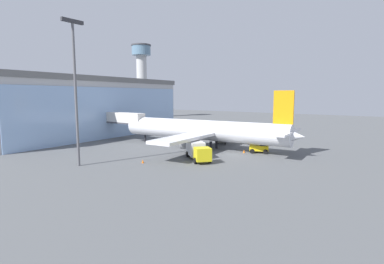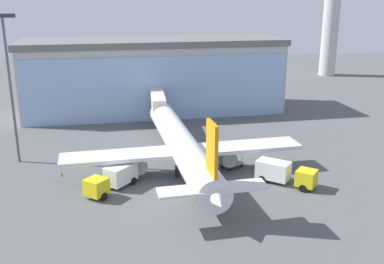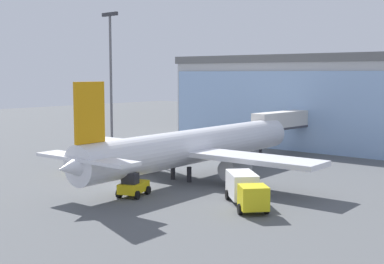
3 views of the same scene
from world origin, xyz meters
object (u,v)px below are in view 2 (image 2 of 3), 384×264
(baggage_cart, at_px, (232,164))
(safety_cone_wingtip, at_px, (61,174))
(jet_bridge, at_px, (158,101))
(pushback_tug, at_px, (211,196))
(apron_light_mast, at_px, (9,78))
(airplane, at_px, (182,146))
(catering_truck, at_px, (113,178))
(control_tower, at_px, (332,4))
(fuel_truck, at_px, (284,173))
(safety_cone_nose, at_px, (194,194))

(baggage_cart, relative_size, safety_cone_wingtip, 5.86)
(jet_bridge, height_order, pushback_tug, jet_bridge)
(apron_light_mast, distance_m, pushback_tug, 31.28)
(jet_bridge, height_order, airplane, airplane)
(catering_truck, relative_size, safety_cone_wingtip, 12.70)
(control_tower, xyz_separation_m, baggage_cart, (-43.41, -66.61, -19.12))
(airplane, relative_size, fuel_truck, 5.27)
(catering_truck, distance_m, pushback_tug, 12.18)
(baggage_cart, height_order, safety_cone_nose, baggage_cart)
(catering_truck, bearing_deg, fuel_truck, 126.71)
(control_tower, distance_m, apron_light_mast, 94.36)
(airplane, distance_m, baggage_cart, 7.36)
(safety_cone_nose, distance_m, safety_cone_wingtip, 18.08)
(pushback_tug, xyz_separation_m, safety_cone_nose, (-1.63, 2.18, -0.70))
(apron_light_mast, height_order, airplane, apron_light_mast)
(airplane, xyz_separation_m, baggage_cart, (6.77, 0.11, -2.89))
(airplane, height_order, fuel_truck, airplane)
(control_tower, height_order, baggage_cart, control_tower)
(pushback_tug, distance_m, safety_cone_wingtip, 20.59)
(pushback_tug, bearing_deg, airplane, -10.66)
(jet_bridge, distance_m, apron_light_mast, 25.94)
(airplane, relative_size, baggage_cart, 11.46)
(fuel_truck, height_order, baggage_cart, fuel_truck)
(airplane, distance_m, safety_cone_wingtip, 15.95)
(apron_light_mast, bearing_deg, jet_bridge, 35.17)
(airplane, bearing_deg, apron_light_mast, 68.93)
(apron_light_mast, xyz_separation_m, safety_cone_wingtip, (6.46, -6.16, -11.50))
(control_tower, distance_m, pushback_tug, 92.78)
(jet_bridge, distance_m, control_tower, 70.76)
(apron_light_mast, relative_size, baggage_cart, 6.20)
(jet_bridge, relative_size, safety_cone_wingtip, 23.03)
(control_tower, distance_m, fuel_truck, 84.28)
(control_tower, height_order, pushback_tug, control_tower)
(control_tower, relative_size, fuel_truck, 4.58)
(apron_light_mast, xyz_separation_m, catering_truck, (13.22, -11.27, -10.31))
(fuel_truck, relative_size, baggage_cart, 2.17)
(fuel_truck, bearing_deg, safety_cone_nose, -129.87)
(safety_cone_nose, bearing_deg, fuel_truck, 10.23)
(pushback_tug, bearing_deg, apron_light_mast, 33.65)
(baggage_cart, bearing_deg, safety_cone_nose, -158.40)
(fuel_truck, bearing_deg, apron_light_mast, -160.55)
(jet_bridge, distance_m, safety_cone_wingtip, 25.23)
(jet_bridge, bearing_deg, apron_light_mast, 126.27)
(catering_truck, bearing_deg, apron_light_mast, -90.00)
(control_tower, height_order, catering_truck, control_tower)
(airplane, xyz_separation_m, safety_cone_nose, (0.31, -8.12, -3.12))
(apron_light_mast, xyz_separation_m, pushback_tug, (24.03, -16.87, -10.80))
(catering_truck, bearing_deg, airplane, 158.38)
(pushback_tug, relative_size, safety_cone_wingtip, 6.61)
(catering_truck, distance_m, fuel_truck, 20.67)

